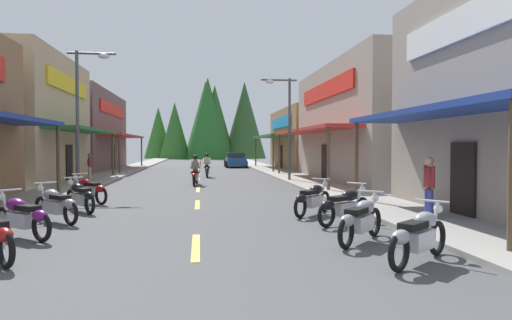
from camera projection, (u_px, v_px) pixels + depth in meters
name	position (u px, v px, depth m)	size (l,w,h in m)	color
ground	(199.00, 176.00, 30.89)	(9.44, 89.45, 0.10)	#4C4C4F
sidewalk_left	(110.00, 175.00, 30.13)	(2.48, 89.45, 0.12)	gray
sidewalk_right	(283.00, 174.00, 31.64)	(2.48, 89.45, 0.12)	#9E9991
centerline_dashes	(199.00, 173.00, 33.08)	(0.16, 63.31, 0.01)	#E0C64C
storefront_left_middle	(1.00, 119.00, 24.23)	(8.85, 10.00, 6.98)	tan
storefront_left_far	(72.00, 131.00, 36.92)	(8.46, 13.93, 6.53)	brown
storefront_right_middle	(395.00, 124.00, 25.71)	(10.12, 13.77, 6.63)	gray
storefront_right_far	(314.00, 139.00, 39.17)	(7.82, 12.12, 5.26)	olive
streetlamp_left	(85.00, 101.00, 19.02)	(2.03, 0.30, 6.09)	#474C51
streetlamp_right	(284.00, 114.00, 24.91)	(2.03, 0.30, 5.82)	#474C51
motorcycle_parked_right_0	(419.00, 235.00, 7.48)	(1.73, 1.42, 1.04)	black
motorcycle_parked_right_1	(361.00, 219.00, 9.10)	(1.53, 1.64, 1.04)	black
motorcycle_parked_right_2	(344.00, 205.00, 11.27)	(1.80, 1.32, 1.04)	black
motorcycle_parked_right_3	(313.00, 198.00, 12.79)	(1.51, 1.65, 1.04)	black
motorcycle_parked_left_1	(22.00, 216.00, 9.52)	(1.71, 1.44, 1.04)	black
motorcycle_parked_left_2	(56.00, 204.00, 11.52)	(1.58, 1.59, 1.04)	black
motorcycle_parked_left_3	(80.00, 196.00, 13.44)	(1.31, 1.81, 1.04)	black
motorcycle_parked_left_4	(89.00, 190.00, 15.40)	(1.62, 1.54, 1.04)	black
rider_cruising_lead	(195.00, 173.00, 22.69)	(0.61, 2.14, 1.57)	black
rider_cruising_trailing	(207.00, 167.00, 28.64)	(0.60, 2.14, 1.57)	black
pedestrian_by_shop	(429.00, 184.00, 11.65)	(0.29, 0.57, 1.71)	#333F8C
pedestrian_browsing	(90.00, 165.00, 25.46)	(0.28, 0.57, 1.60)	#B2A599
parked_car_curbside	(236.00, 160.00, 42.75)	(2.10, 4.32, 1.40)	#1E4C8C
treeline_backdrop	(210.00, 122.00, 75.03)	(20.49, 13.76, 13.61)	#235E23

